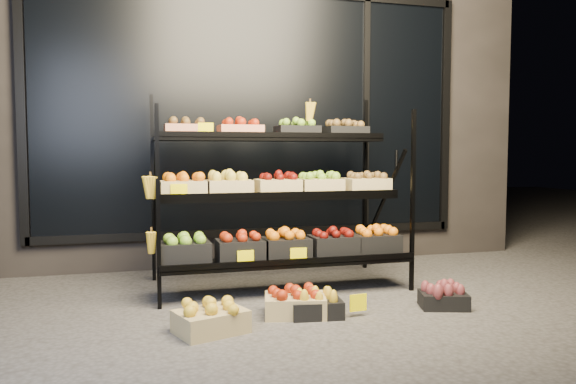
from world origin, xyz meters
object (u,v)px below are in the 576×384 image
object	(u,v)px
display_rack	(278,195)
floor_crate_midright	(295,302)
floor_crate_left	(211,318)
floor_crate_midleft	(316,304)

from	to	relation	value
display_rack	floor_crate_midright	bearing A→B (deg)	-96.44
floor_crate_left	display_rack	bearing A→B (deg)	36.94
floor_crate_left	floor_crate_midleft	distance (m)	0.77
display_rack	floor_crate_midleft	xyz separation A→B (m)	(0.04, -0.91, -0.70)
floor_crate_left	floor_crate_midleft	xyz separation A→B (m)	(0.76, 0.16, -0.01)
floor_crate_midleft	floor_crate_midright	bearing A→B (deg)	162.79
floor_crate_left	floor_crate_midright	size ratio (longest dim) A/B	1.04
floor_crate_midleft	floor_crate_left	bearing A→B (deg)	-161.63
floor_crate_midright	floor_crate_midleft	bearing A→B (deg)	-10.53
display_rack	floor_crate_midright	size ratio (longest dim) A/B	4.53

